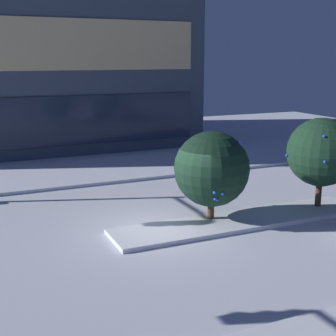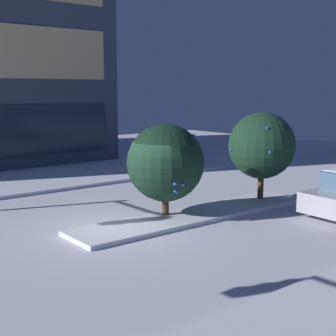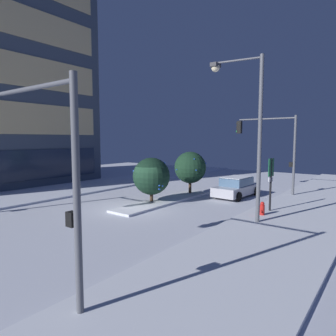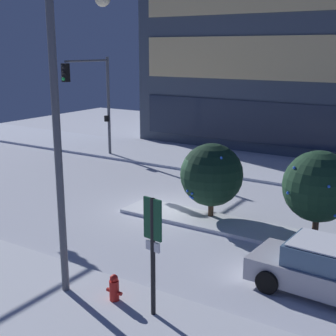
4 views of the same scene
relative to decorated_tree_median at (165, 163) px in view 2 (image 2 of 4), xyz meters
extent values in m
plane|color=silver|center=(-1.82, -0.04, -1.83)|extent=(52.00, 52.00, 0.00)
cube|color=silver|center=(-1.82, 8.65, -1.76)|extent=(52.00, 5.20, 0.14)
cube|color=silver|center=(0.96, -0.44, -1.76)|extent=(9.00, 1.80, 0.14)
cylinder|color=black|center=(4.16, -2.60, -1.50)|extent=(0.67, 0.25, 0.66)
cylinder|color=#473323|center=(0.00, 0.00, -1.44)|extent=(0.22, 0.22, 0.78)
sphere|color=black|center=(0.00, 0.00, 0.00)|extent=(2.47, 2.47, 2.47)
sphere|color=blue|center=(-0.39, -0.95, -0.71)|extent=(0.10, 0.10, 0.10)
sphere|color=blue|center=(-0.48, -1.05, -0.47)|extent=(0.10, 0.10, 0.10)
sphere|color=blue|center=(0.54, 0.89, -0.68)|extent=(0.10, 0.10, 0.10)
sphere|color=blue|center=(0.43, 1.11, -0.38)|extent=(0.10, 0.10, 0.10)
sphere|color=blue|center=(-0.23, -1.11, -0.51)|extent=(0.10, 0.10, 0.10)
sphere|color=blue|center=(0.68, -0.58, 0.88)|extent=(0.10, 0.10, 0.10)
sphere|color=blue|center=(-0.62, 1.03, 0.33)|extent=(0.10, 0.10, 0.10)
sphere|color=blue|center=(-0.31, -0.95, -0.75)|extent=(0.10, 0.10, 0.10)
cylinder|color=#473323|center=(4.22, -0.34, -1.29)|extent=(0.22, 0.22, 1.08)
sphere|color=#193823|center=(4.22, -0.34, 0.28)|extent=(2.43, 2.43, 2.43)
sphere|color=blue|center=(3.59, -1.11, 1.01)|extent=(0.10, 0.10, 0.10)
sphere|color=blue|center=(4.61, 0.26, -0.72)|extent=(0.10, 0.10, 0.10)
sphere|color=blue|center=(4.98, -1.01, -0.41)|extent=(0.10, 0.10, 0.10)
sphere|color=blue|center=(3.50, -1.33, 0.19)|extent=(0.10, 0.10, 0.10)
sphere|color=blue|center=(4.80, -1.38, 0.62)|extent=(0.10, 0.10, 0.10)
sphere|color=blue|center=(3.94, 0.35, -0.69)|extent=(0.10, 0.10, 0.10)
sphere|color=blue|center=(3.09, 0.13, 0.17)|extent=(0.10, 0.10, 0.10)
camera|label=1|loc=(-7.45, -13.22, 3.53)|focal=51.05mm
camera|label=2|loc=(-9.61, -12.03, 2.29)|focal=52.49mm
camera|label=3|loc=(-15.17, -12.77, 2.48)|focal=32.11mm
camera|label=4|loc=(8.17, -15.99, 4.80)|focal=50.67mm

